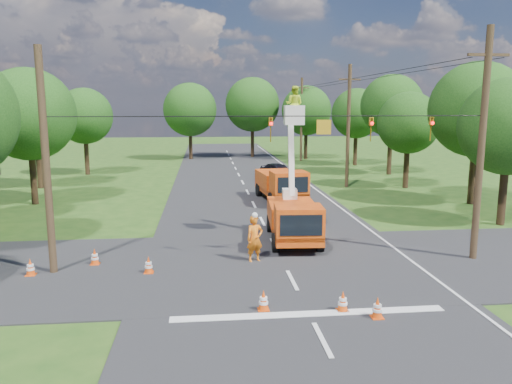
{
  "coord_description": "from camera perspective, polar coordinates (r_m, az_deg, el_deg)",
  "views": [
    {
      "loc": [
        -3.3,
        -18.22,
        6.74
      ],
      "look_at": [
        -0.85,
        5.38,
        2.6
      ],
      "focal_mm": 35.0,
      "sensor_mm": 36.0,
      "label": 1
    }
  ],
  "objects": [
    {
      "name": "tree_far_c",
      "position": [
        63.53,
        5.77,
        9.23
      ],
      "size": [
        6.2,
        6.2,
        9.18
      ],
      "color": "#382616",
      "rests_on": "ground"
    },
    {
      "name": "tree_right_c",
      "position": [
        42.58,
        17.03,
        7.55
      ],
      "size": [
        5.0,
        5.0,
        7.83
      ],
      "color": "#382616",
      "rests_on": "ground"
    },
    {
      "name": "traffic_cone_1",
      "position": [
        16.77,
        13.7,
        -12.76
      ],
      "size": [
        0.38,
        0.38,
        0.71
      ],
      "color": "#E2470B",
      "rests_on": "ground"
    },
    {
      "name": "road_main",
      "position": [
        38.95,
        -0.97,
        -0.07
      ],
      "size": [
        12.0,
        100.0,
        0.06
      ],
      "primitive_type": "cube",
      "color": "black",
      "rests_on": "ground"
    },
    {
      "name": "bucket_truck",
      "position": [
        24.73,
        4.35,
        -2.05
      ],
      "size": [
        2.68,
        6.07,
        7.66
      ],
      "rotation": [
        0.0,
        0.0,
        -0.06
      ],
      "color": "#E1590F",
      "rests_on": "ground"
    },
    {
      "name": "stop_bar",
      "position": [
        16.79,
        6.1,
        -13.82
      ],
      "size": [
        9.0,
        0.45,
        0.02
      ],
      "primitive_type": "cube",
      "color": "silver",
      "rests_on": "ground"
    },
    {
      "name": "tree_right_e",
      "position": [
        57.82,
        11.41,
        8.78
      ],
      "size": [
        5.6,
        5.6,
        8.63
      ],
      "color": "#382616",
      "rests_on": "ground"
    },
    {
      "name": "pole_right_near",
      "position": [
        23.47,
        24.38,
        5.03
      ],
      "size": [
        1.8,
        0.3,
        10.0
      ],
      "color": "#4C3823",
      "rests_on": "ground"
    },
    {
      "name": "tree_far_a",
      "position": [
        63.25,
        -7.57,
        9.31
      ],
      "size": [
        6.6,
        6.6,
        9.5
      ],
      "color": "#382616",
      "rests_on": "ground"
    },
    {
      "name": "tree_right_d",
      "position": [
        50.57,
        15.26,
        9.48
      ],
      "size": [
        6.0,
        6.0,
        9.7
      ],
      "color": "#382616",
      "rests_on": "ground"
    },
    {
      "name": "tree_left_f",
      "position": [
        51.53,
        -19.02,
        8.19
      ],
      "size": [
        5.4,
        5.4,
        8.4
      ],
      "color": "#382616",
      "rests_on": "ground"
    },
    {
      "name": "traffic_cone_6",
      "position": [
        22.03,
        -24.38,
        -7.85
      ],
      "size": [
        0.38,
        0.38,
        0.71
      ],
      "color": "#E2470B",
      "rests_on": "ground"
    },
    {
      "name": "tree_left_e",
      "position": [
        44.33,
        -23.95,
        8.74
      ],
      "size": [
        5.8,
        5.8,
        9.41
      ],
      "color": "#382616",
      "rests_on": "ground"
    },
    {
      "name": "traffic_cone_8",
      "position": [
        17.06,
        9.89,
        -12.22
      ],
      "size": [
        0.38,
        0.38,
        0.71
      ],
      "color": "#E2470B",
      "rests_on": "ground"
    },
    {
      "name": "pole_right_mid",
      "position": [
        41.95,
        10.51,
        7.5
      ],
      "size": [
        1.8,
        0.3,
        10.0
      ],
      "color": "#4C3823",
      "rests_on": "ground"
    },
    {
      "name": "pole_right_far",
      "position": [
        61.39,
        5.21,
        8.33
      ],
      "size": [
        1.8,
        0.3,
        10.0
      ],
      "color": "#4C3823",
      "rests_on": "ground"
    },
    {
      "name": "traffic_cone_0",
      "position": [
        16.88,
        0.86,
        -12.31
      ],
      "size": [
        0.38,
        0.38,
        0.71
      ],
      "color": "#E2470B",
      "rests_on": "ground"
    },
    {
      "name": "tree_left_d",
      "position": [
        37.12,
        -24.56,
        8.06
      ],
      "size": [
        6.2,
        6.2,
        9.24
      ],
      "color": "#382616",
      "rests_on": "ground"
    },
    {
      "name": "tree_right_a",
      "position": [
        31.16,
        26.9,
        6.67
      ],
      "size": [
        5.4,
        5.4,
        8.28
      ],
      "color": "#382616",
      "rests_on": "ground"
    },
    {
      "name": "ground_worker",
      "position": [
        21.69,
        -0.14,
        -5.38
      ],
      "size": [
        0.86,
        0.7,
        2.05
      ],
      "primitive_type": "imported",
      "rotation": [
        0.0,
        0.0,
        0.31
      ],
      "color": "orange",
      "rests_on": "ground"
    },
    {
      "name": "second_truck",
      "position": [
        35.21,
        2.91,
        0.91
      ],
      "size": [
        3.09,
        6.63,
        2.4
      ],
      "rotation": [
        0.0,
        0.0,
        0.1
      ],
      "color": "#E1590F",
      "rests_on": "ground"
    },
    {
      "name": "ground",
      "position": [
        38.95,
        -0.97,
        -0.07
      ],
      "size": [
        140.0,
        140.0,
        0.0
      ],
      "primitive_type": "plane",
      "color": "#234916",
      "rests_on": "ground"
    },
    {
      "name": "distant_car",
      "position": [
        46.1,
        2.56,
        2.42
      ],
      "size": [
        3.44,
        4.72,
        1.49
      ],
      "primitive_type": "imported",
      "rotation": [
        0.0,
        0.0,
        0.43
      ],
      "color": "black",
      "rests_on": "ground"
    },
    {
      "name": "traffic_cone_7",
      "position": [
        36.39,
        4.54,
        -0.24
      ],
      "size": [
        0.38,
        0.38,
        0.71
      ],
      "color": "#E2470B",
      "rests_on": "ground"
    },
    {
      "name": "traffic_cone_5",
      "position": [
        22.51,
        -17.95,
        -7.06
      ],
      "size": [
        0.38,
        0.38,
        0.71
      ],
      "color": "#E2470B",
      "rests_on": "ground"
    },
    {
      "name": "edge_line",
      "position": [
        39.82,
        7.08,
        0.07
      ],
      "size": [
        0.12,
        90.0,
        0.02
      ],
      "primitive_type": "cube",
      "color": "silver",
      "rests_on": "ground"
    },
    {
      "name": "pole_left",
      "position": [
        21.27,
        -22.87,
        3.08
      ],
      "size": [
        0.3,
        0.3,
        9.0
      ],
      "color": "#4C3823",
      "rests_on": "ground"
    },
    {
      "name": "traffic_cone_3",
      "position": [
        29.88,
        5.56,
        -2.48
      ],
      "size": [
        0.38,
        0.38,
        0.71
      ],
      "color": "#E2470B",
      "rests_on": "ground"
    },
    {
      "name": "traffic_cone_4",
      "position": [
        20.84,
        -12.18,
        -8.16
      ],
      "size": [
        0.38,
        0.38,
        0.71
      ],
      "color": "#E2470B",
      "rests_on": "ground"
    },
    {
      "name": "tree_right_b",
      "position": [
        37.06,
        23.95,
        8.58
      ],
      "size": [
        6.4,
        6.4,
        9.65
      ],
      "color": "#382616",
      "rests_on": "ground"
    },
    {
      "name": "road_cross",
      "position": [
        21.57,
        3.21,
        -8.33
      ],
      "size": [
        56.0,
        10.0,
        0.07
      ],
      "primitive_type": "cube",
      "color": "black",
      "rests_on": "ground"
    },
    {
      "name": "signal_span",
      "position": [
        20.97,
        9.44,
        7.41
      ],
      "size": [
        18.0,
        0.29,
        1.07
      ],
      "color": "black",
      "rests_on": "ground"
    },
    {
      "name": "tree_far_b",
      "position": [
        65.52,
        -0.41,
        9.95
      ],
      "size": [
        7.0,
        7.0,
        10.32
      ],
      "color": "#382616",
      "rests_on": "ground"
    },
    {
      "name": "traffic_cone_2",
      "position": [
        26.21,
        5.66,
        -4.24
      ],
      "size": [
        0.38,
        0.38,
        0.71
      ],
      "color": "#E2470B",
      "rests_on": "ground"
    }
  ]
}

